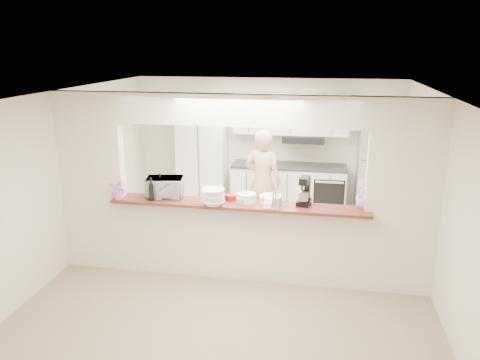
% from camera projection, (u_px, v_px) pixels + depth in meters
% --- Properties ---
extents(floor, '(6.00, 6.00, 0.00)m').
position_uv_depth(floor, '(239.00, 277.00, 6.45)').
color(floor, '#9C8469').
rests_on(floor, ground).
extents(tile_overlay, '(5.00, 2.90, 0.01)m').
position_uv_depth(tile_overlay, '(255.00, 234.00, 7.92)').
color(tile_overlay, silver).
rests_on(tile_overlay, floor).
extents(partition, '(5.00, 0.15, 2.50)m').
position_uv_depth(partition, '(239.00, 173.00, 6.04)').
color(partition, silver).
rests_on(partition, floor).
extents(bar_counter, '(3.40, 0.38, 1.09)m').
position_uv_depth(bar_counter, '(239.00, 238.00, 6.29)').
color(bar_counter, silver).
rests_on(bar_counter, floor).
extents(kitchen_cabinets, '(3.15, 0.62, 2.25)m').
position_uv_depth(kitchen_cabinets, '(255.00, 161.00, 8.79)').
color(kitchen_cabinets, silver).
rests_on(kitchen_cabinets, floor).
extents(refrigerator, '(0.75, 0.70, 1.70)m').
position_uv_depth(refrigerator, '(378.00, 174.00, 8.37)').
color(refrigerator, '#B8B9BE').
rests_on(refrigerator, floor).
extents(flower_left, '(0.27, 0.24, 0.29)m').
position_uv_depth(flower_left, '(119.00, 188.00, 6.24)').
color(flower_left, '#C467B5').
rests_on(flower_left, bar_counter).
extents(wine_bottle_a, '(0.06, 0.06, 0.32)m').
position_uv_depth(wine_bottle_a, '(151.00, 192.00, 6.17)').
color(wine_bottle_a, black).
rests_on(wine_bottle_a, bar_counter).
extents(wine_bottle_b, '(0.06, 0.06, 0.32)m').
position_uv_depth(wine_bottle_b, '(160.00, 187.00, 6.37)').
color(wine_bottle_b, black).
rests_on(wine_bottle_b, bar_counter).
extents(toaster_oven, '(0.54, 0.41, 0.27)m').
position_uv_depth(toaster_oven, '(165.00, 187.00, 6.34)').
color(toaster_oven, '#B8B9BE').
rests_on(toaster_oven, bar_counter).
extents(serving_bowls, '(0.34, 0.34, 0.21)m').
position_uv_depth(serving_bowls, '(213.00, 197.00, 6.01)').
color(serving_bowls, white).
rests_on(serving_bowls, bar_counter).
extents(plate_stack_a, '(0.25, 0.25, 0.12)m').
position_uv_depth(plate_stack_a, '(247.00, 198.00, 6.14)').
color(plate_stack_a, white).
rests_on(plate_stack_a, bar_counter).
extents(plate_stack_b, '(0.30, 0.30, 0.10)m').
position_uv_depth(plate_stack_b, '(271.00, 199.00, 6.09)').
color(plate_stack_b, white).
rests_on(plate_stack_b, bar_counter).
extents(red_bowl, '(0.15, 0.15, 0.07)m').
position_uv_depth(red_bowl, '(231.00, 197.00, 6.24)').
color(red_bowl, maroon).
rests_on(red_bowl, bar_counter).
extents(tan_bowl, '(0.15, 0.15, 0.07)m').
position_uv_depth(tan_bowl, '(242.00, 201.00, 6.10)').
color(tan_bowl, tan).
rests_on(tan_bowl, bar_counter).
extents(utensil_caddy, '(0.23, 0.14, 0.22)m').
position_uv_depth(utensil_caddy, '(271.00, 201.00, 5.91)').
color(utensil_caddy, silver).
rests_on(utensil_caddy, bar_counter).
extents(stand_mixer, '(0.20, 0.28, 0.38)m').
position_uv_depth(stand_mixer, '(305.00, 192.00, 6.02)').
color(stand_mixer, black).
rests_on(stand_mixer, bar_counter).
extents(flower_right, '(0.24, 0.24, 0.37)m').
position_uv_depth(flower_right, '(364.00, 194.00, 5.87)').
color(flower_right, '#C76BC1').
rests_on(flower_right, bar_counter).
extents(person, '(0.72, 0.56, 1.76)m').
position_uv_depth(person, '(263.00, 182.00, 7.80)').
color(person, tan).
rests_on(person, floor).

